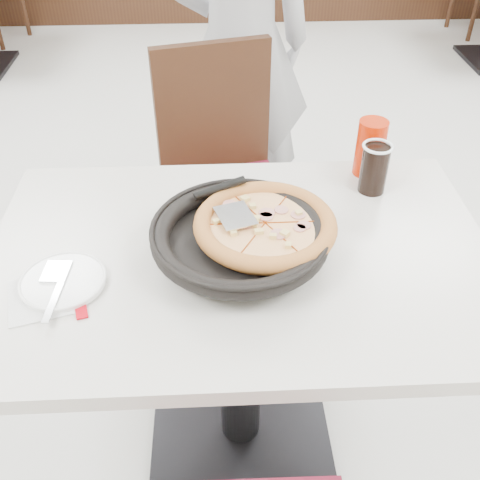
{
  "coord_description": "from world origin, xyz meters",
  "views": [
    {
      "loc": [
        -0.08,
        -1.64,
        1.6
      ],
      "look_at": [
        -0.04,
        -0.64,
        0.8
      ],
      "focal_mm": 42.0,
      "sensor_mm": 36.0,
      "label": 1
    }
  ],
  "objects_px": {
    "main_table": "(241,354)",
    "cola_glass": "(374,170)",
    "diner_person": "(240,46)",
    "side_plate": "(63,281)",
    "chair_far": "(229,191)",
    "pizza": "(265,230)",
    "red_cup": "(370,148)",
    "pizza_pan": "(240,243)"
  },
  "relations": [
    {
      "from": "side_plate",
      "to": "main_table",
      "type": "bearing_deg",
      "value": 13.66
    },
    {
      "from": "main_table",
      "to": "side_plate",
      "type": "relative_size",
      "value": 6.43
    },
    {
      "from": "side_plate",
      "to": "cola_glass",
      "type": "distance_m",
      "value": 0.84
    },
    {
      "from": "main_table",
      "to": "pizza_pan",
      "type": "relative_size",
      "value": 3.43
    },
    {
      "from": "side_plate",
      "to": "cola_glass",
      "type": "height_order",
      "value": "cola_glass"
    },
    {
      "from": "chair_far",
      "to": "main_table",
      "type": "bearing_deg",
      "value": 76.4
    },
    {
      "from": "pizza_pan",
      "to": "main_table",
      "type": "bearing_deg",
      "value": 83.27
    },
    {
      "from": "chair_far",
      "to": "side_plate",
      "type": "bearing_deg",
      "value": 48.79
    },
    {
      "from": "main_table",
      "to": "side_plate",
      "type": "bearing_deg",
      "value": -166.34
    },
    {
      "from": "main_table",
      "to": "pizza",
      "type": "xyz_separation_m",
      "value": [
        0.06,
        -0.0,
        0.44
      ]
    },
    {
      "from": "side_plate",
      "to": "cola_glass",
      "type": "relative_size",
      "value": 1.43
    },
    {
      "from": "cola_glass",
      "to": "red_cup",
      "type": "bearing_deg",
      "value": 84.7
    },
    {
      "from": "main_table",
      "to": "chair_far",
      "type": "height_order",
      "value": "chair_far"
    },
    {
      "from": "main_table",
      "to": "pizza",
      "type": "height_order",
      "value": "pizza"
    },
    {
      "from": "pizza_pan",
      "to": "side_plate",
      "type": "relative_size",
      "value": 1.88
    },
    {
      "from": "chair_far",
      "to": "diner_person",
      "type": "distance_m",
      "value": 0.62
    },
    {
      "from": "main_table",
      "to": "diner_person",
      "type": "relative_size",
      "value": 0.73
    },
    {
      "from": "chair_far",
      "to": "pizza_pan",
      "type": "height_order",
      "value": "chair_far"
    },
    {
      "from": "pizza",
      "to": "cola_glass",
      "type": "relative_size",
      "value": 2.21
    },
    {
      "from": "chair_far",
      "to": "cola_glass",
      "type": "bearing_deg",
      "value": 117.1
    },
    {
      "from": "cola_glass",
      "to": "red_cup",
      "type": "xyz_separation_m",
      "value": [
        0.01,
        0.09,
        0.02
      ]
    },
    {
      "from": "main_table",
      "to": "diner_person",
      "type": "height_order",
      "value": "diner_person"
    },
    {
      "from": "pizza",
      "to": "red_cup",
      "type": "distance_m",
      "value": 0.46
    },
    {
      "from": "main_table",
      "to": "pizza",
      "type": "bearing_deg",
      "value": -1.1
    },
    {
      "from": "pizza",
      "to": "main_table",
      "type": "bearing_deg",
      "value": 178.9
    },
    {
      "from": "pizza",
      "to": "cola_glass",
      "type": "bearing_deg",
      "value": 38.01
    },
    {
      "from": "main_table",
      "to": "diner_person",
      "type": "xyz_separation_m",
      "value": [
        0.06,
        1.18,
        0.44
      ]
    },
    {
      "from": "chair_far",
      "to": "red_cup",
      "type": "relative_size",
      "value": 5.94
    },
    {
      "from": "cola_glass",
      "to": "diner_person",
      "type": "distance_m",
      "value": 0.99
    },
    {
      "from": "side_plate",
      "to": "pizza",
      "type": "bearing_deg",
      "value": 11.88
    },
    {
      "from": "pizza",
      "to": "side_plate",
      "type": "bearing_deg",
      "value": -168.12
    },
    {
      "from": "pizza_pan",
      "to": "diner_person",
      "type": "distance_m",
      "value": 1.21
    },
    {
      "from": "cola_glass",
      "to": "diner_person",
      "type": "xyz_separation_m",
      "value": [
        -0.31,
        0.94,
        0.0
      ]
    },
    {
      "from": "side_plate",
      "to": "red_cup",
      "type": "height_order",
      "value": "red_cup"
    },
    {
      "from": "pizza_pan",
      "to": "red_cup",
      "type": "height_order",
      "value": "red_cup"
    },
    {
      "from": "main_table",
      "to": "cola_glass",
      "type": "bearing_deg",
      "value": 33.4
    },
    {
      "from": "chair_far",
      "to": "pizza_pan",
      "type": "distance_m",
      "value": 0.76
    },
    {
      "from": "side_plate",
      "to": "red_cup",
      "type": "relative_size",
      "value": 1.17
    },
    {
      "from": "pizza_pan",
      "to": "red_cup",
      "type": "relative_size",
      "value": 2.19
    },
    {
      "from": "chair_far",
      "to": "red_cup",
      "type": "bearing_deg",
      "value": 124.46
    },
    {
      "from": "main_table",
      "to": "cola_glass",
      "type": "relative_size",
      "value": 9.23
    },
    {
      "from": "chair_far",
      "to": "cola_glass",
      "type": "xyz_separation_m",
      "value": [
        0.38,
        -0.43,
        0.34
      ]
    }
  ]
}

